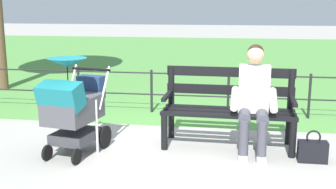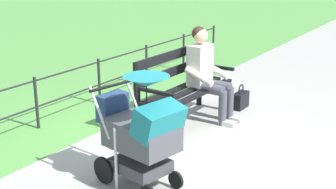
% 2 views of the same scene
% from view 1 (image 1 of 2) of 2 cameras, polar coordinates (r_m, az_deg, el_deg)
% --- Properties ---
extents(ground_plane, '(60.00, 60.00, 0.00)m').
position_cam_1_polar(ground_plane, '(5.36, 1.09, -6.81)').
color(ground_plane, '#9E9B93').
extents(grass_lawn, '(40.00, 16.00, 0.01)m').
position_cam_1_polar(grass_lawn, '(13.94, 6.04, 4.96)').
color(grass_lawn, '#518E42').
rests_on(grass_lawn, ground).
extents(park_bench, '(1.61, 0.64, 0.96)m').
position_cam_1_polar(park_bench, '(5.28, 8.18, -1.28)').
color(park_bench, black).
rests_on(park_bench, ground).
extents(person_on_bench, '(0.54, 0.74, 1.28)m').
position_cam_1_polar(person_on_bench, '(5.03, 11.49, -0.29)').
color(person_on_bench, '#42424C').
rests_on(person_on_bench, ground).
extents(stroller, '(0.65, 0.95, 1.15)m').
position_cam_1_polar(stroller, '(4.99, -12.69, -1.44)').
color(stroller, black).
rests_on(stroller, ground).
extents(handbag, '(0.32, 0.14, 0.37)m').
position_cam_1_polar(handbag, '(5.04, 18.88, -7.21)').
color(handbag, black).
rests_on(handbag, ground).
extents(park_fence, '(8.62, 0.04, 0.70)m').
position_cam_1_polar(park_fence, '(6.70, 7.13, 0.75)').
color(park_fence, black).
rests_on(park_fence, ground).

